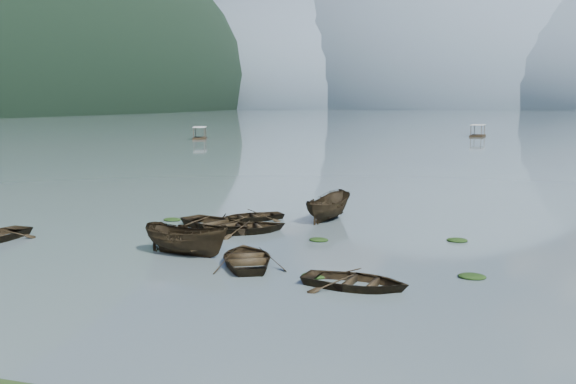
% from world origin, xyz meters
% --- Properties ---
extents(ground_plane, '(2400.00, 2400.00, 0.00)m').
position_xyz_m(ground_plane, '(0.00, 0.00, 0.00)').
color(ground_plane, '#4C5B5F').
extents(haze_mtn_a, '(520.00, 520.00, 280.00)m').
position_xyz_m(haze_mtn_a, '(-260.00, 900.00, 0.00)').
color(haze_mtn_a, '#475666').
rests_on(haze_mtn_a, ground).
extents(haze_mtn_b, '(520.00, 520.00, 340.00)m').
position_xyz_m(haze_mtn_b, '(-60.00, 900.00, 0.00)').
color(haze_mtn_b, '#475666').
rests_on(haze_mtn_b, ground).
extents(rowboat_1, '(5.76, 5.42, 0.97)m').
position_xyz_m(rowboat_1, '(-1.63, 9.29, 0.00)').
color(rowboat_1, black).
rests_on(rowboat_1, ground).
extents(rowboat_2, '(4.86, 2.48, 1.79)m').
position_xyz_m(rowboat_2, '(-2.39, 3.43, 0.00)').
color(rowboat_2, black).
rests_on(rowboat_2, ground).
extents(rowboat_3, '(4.95, 5.58, 0.96)m').
position_xyz_m(rowboat_3, '(1.02, 2.64, 0.00)').
color(rowboat_3, black).
rests_on(rowboat_3, ground).
extents(rowboat_4, '(4.56, 3.47, 0.88)m').
position_xyz_m(rowboat_4, '(6.40, 0.45, 0.00)').
color(rowboat_4, black).
rests_on(rowboat_4, ground).
extents(rowboat_6, '(6.18, 5.50, 1.06)m').
position_xyz_m(rowboat_6, '(-3.58, 9.71, 0.00)').
color(rowboat_6, black).
rests_on(rowboat_6, ground).
extents(rowboat_7, '(4.89, 4.79, 0.83)m').
position_xyz_m(rowboat_7, '(-2.70, 13.04, 0.00)').
color(rowboat_7, black).
rests_on(rowboat_7, ground).
extents(rowboat_8, '(2.66, 5.06, 1.86)m').
position_xyz_m(rowboat_8, '(1.83, 14.49, 0.00)').
color(rowboat_8, black).
rests_on(rowboat_8, ground).
extents(weed_clump_0, '(1.24, 1.02, 0.27)m').
position_xyz_m(weed_clump_0, '(-3.28, 4.94, 0.00)').
color(weed_clump_0, black).
rests_on(weed_clump_0, ground).
extents(weed_clump_1, '(0.86, 0.69, 0.19)m').
position_xyz_m(weed_clump_1, '(-3.02, 7.95, 0.00)').
color(weed_clump_1, black).
rests_on(weed_clump_1, ground).
extents(weed_clump_2, '(1.08, 0.87, 0.23)m').
position_xyz_m(weed_clump_2, '(4.45, 1.42, 0.00)').
color(weed_clump_2, black).
rests_on(weed_clump_2, ground).
extents(weed_clump_3, '(1.02, 0.86, 0.23)m').
position_xyz_m(weed_clump_3, '(2.84, 8.37, 0.00)').
color(weed_clump_3, black).
rests_on(weed_clump_3, ground).
extents(weed_clump_4, '(1.16, 0.92, 0.24)m').
position_xyz_m(weed_clump_4, '(10.75, 3.30, 0.00)').
color(weed_clump_4, black).
rests_on(weed_clump_4, ground).
extents(weed_clump_5, '(1.12, 0.91, 0.24)m').
position_xyz_m(weed_clump_5, '(-7.31, 11.35, 0.00)').
color(weed_clump_5, black).
rests_on(weed_clump_5, ground).
extents(weed_clump_6, '(1.10, 0.91, 0.23)m').
position_xyz_m(weed_clump_6, '(-4.21, 7.65, 0.00)').
color(weed_clump_6, black).
rests_on(weed_clump_6, ground).
extents(weed_clump_7, '(1.09, 0.87, 0.24)m').
position_xyz_m(weed_clump_7, '(9.81, 10.43, 0.00)').
color(weed_clump_7, black).
rests_on(weed_clump_7, ground).
extents(pontoon_left, '(4.65, 6.69, 2.37)m').
position_xyz_m(pontoon_left, '(-44.26, 93.98, 0.00)').
color(pontoon_left, black).
rests_on(pontoon_left, ground).
extents(pontoon_centre, '(3.38, 6.70, 2.47)m').
position_xyz_m(pontoon_centre, '(8.80, 120.77, 0.00)').
color(pontoon_centre, black).
rests_on(pontoon_centre, ground).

